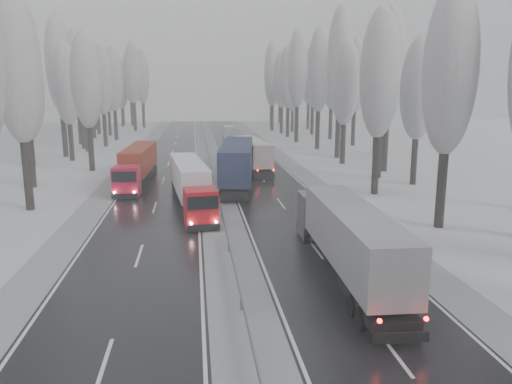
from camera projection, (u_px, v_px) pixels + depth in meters
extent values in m
plane|color=silver|center=(252.00, 358.00, 18.09)|extent=(260.00, 260.00, 0.00)
cube|color=black|center=(270.00, 190.00, 47.85)|extent=(7.50, 200.00, 0.03)
cube|color=black|center=(159.00, 192.00, 46.59)|extent=(7.50, 200.00, 0.03)
cube|color=gray|center=(216.00, 191.00, 47.22)|extent=(3.00, 200.00, 0.04)
cube|color=gray|center=(321.00, 188.00, 48.45)|extent=(2.40, 200.00, 0.04)
cube|color=gray|center=(105.00, 194.00, 46.00)|extent=(2.40, 200.00, 0.04)
cube|color=slate|center=(216.00, 185.00, 47.10)|extent=(0.06, 200.00, 0.32)
cube|color=slate|center=(217.00, 192.00, 45.22)|extent=(0.12, 0.12, 0.60)
cube|color=slate|center=(207.00, 150.00, 76.30)|extent=(0.12, 0.12, 0.60)
cylinder|color=black|center=(441.00, 188.00, 34.53)|extent=(0.68, 0.68, 5.60)
ellipsoid|color=gray|center=(451.00, 69.00, 32.89)|extent=(3.60, 3.60, 11.45)
cylinder|color=black|center=(376.00, 164.00, 45.51)|extent=(0.68, 0.68, 5.62)
ellipsoid|color=gray|center=(380.00, 73.00, 43.86)|extent=(3.60, 3.60, 11.48)
cylinder|color=black|center=(414.00, 160.00, 50.12)|extent=(0.64, 0.64, 4.94)
ellipsoid|color=gray|center=(419.00, 89.00, 48.67)|extent=(3.60, 3.60, 10.09)
cylinder|color=black|center=(379.00, 153.00, 53.84)|extent=(0.66, 0.66, 5.32)
ellipsoid|color=gray|center=(383.00, 81.00, 52.28)|extent=(3.60, 3.60, 10.88)
cylinder|color=black|center=(385.00, 144.00, 57.89)|extent=(0.72, 0.72, 6.31)
ellipsoid|color=gray|center=(389.00, 64.00, 56.04)|extent=(3.60, 3.60, 12.90)
cylinder|color=black|center=(343.00, 143.00, 63.87)|extent=(0.67, 0.67, 5.38)
ellipsoid|color=gray|center=(345.00, 81.00, 62.29)|extent=(3.60, 3.60, 10.98)
cylinder|color=black|center=(379.00, 142.00, 68.59)|extent=(0.62, 0.62, 4.59)
ellipsoid|color=gray|center=(381.00, 93.00, 67.24)|extent=(3.60, 3.60, 9.39)
cylinder|color=black|center=(338.00, 133.00, 69.08)|extent=(0.76, 0.76, 6.95)
ellipsoid|color=gray|center=(340.00, 59.00, 67.04)|extent=(3.60, 3.60, 14.19)
cylinder|color=black|center=(376.00, 131.00, 73.83)|extent=(0.74, 0.74, 6.59)
ellipsoid|color=gray|center=(379.00, 66.00, 71.89)|extent=(3.60, 3.60, 13.46)
cylinder|color=black|center=(318.00, 129.00, 79.05)|extent=(0.72, 0.72, 6.37)
ellipsoid|color=gray|center=(319.00, 70.00, 77.18)|extent=(3.60, 3.60, 13.01)
cylinder|color=black|center=(353.00, 128.00, 83.84)|extent=(0.70, 0.70, 5.97)
ellipsoid|color=gray|center=(355.00, 76.00, 82.08)|extent=(3.60, 3.60, 12.20)
cylinder|color=black|center=(296.00, 123.00, 89.25)|extent=(0.74, 0.74, 6.65)
ellipsoid|color=gray|center=(297.00, 69.00, 87.30)|extent=(3.60, 3.60, 13.59)
cylinder|color=black|center=(330.00, 123.00, 94.07)|extent=(0.71, 0.71, 6.14)
ellipsoid|color=gray|center=(332.00, 75.00, 92.27)|extent=(3.60, 3.60, 12.54)
cylinder|color=black|center=(288.00, 121.00, 98.81)|extent=(0.71, 0.71, 6.05)
ellipsoid|color=gray|center=(288.00, 77.00, 97.03)|extent=(3.60, 3.60, 12.37)
cylinder|color=black|center=(312.00, 119.00, 103.38)|extent=(0.72, 0.72, 6.30)
ellipsoid|color=gray|center=(313.00, 75.00, 101.53)|extent=(3.60, 3.60, 12.87)
cylinder|color=black|center=(281.00, 120.00, 106.13)|extent=(0.70, 0.70, 5.88)
ellipsoid|color=gray|center=(282.00, 79.00, 104.40)|extent=(3.60, 3.60, 12.00)
cylinder|color=black|center=(292.00, 121.00, 110.49)|extent=(0.64, 0.64, 4.86)
ellipsoid|color=gray|center=(293.00, 89.00, 109.07)|extent=(3.60, 3.60, 9.92)
cylinder|color=black|center=(272.00, 117.00, 112.91)|extent=(0.70, 0.70, 5.98)
ellipsoid|color=gray|center=(272.00, 79.00, 111.16)|extent=(3.60, 3.60, 12.21)
cylinder|color=black|center=(308.00, 116.00, 117.88)|extent=(0.71, 0.71, 6.19)
ellipsoid|color=gray|center=(309.00, 77.00, 116.06)|extent=(3.60, 3.60, 12.64)
cylinder|color=black|center=(271.00, 113.00, 122.54)|extent=(0.75, 0.75, 6.86)
ellipsoid|color=gray|center=(271.00, 72.00, 120.52)|extent=(3.60, 3.60, 14.01)
cylinder|color=black|center=(296.00, 115.00, 127.40)|extent=(0.68, 0.68, 5.55)
ellipsoid|color=gray|center=(296.00, 83.00, 125.77)|extent=(3.60, 3.60, 11.33)
cylinder|color=black|center=(271.00, 113.00, 133.08)|extent=(0.71, 0.71, 6.09)
ellipsoid|color=gray|center=(272.00, 79.00, 131.29)|extent=(3.60, 3.60, 12.45)
cylinder|color=black|center=(279.00, 113.00, 137.37)|extent=(0.67, 0.67, 5.49)
ellipsoid|color=gray|center=(280.00, 84.00, 135.76)|extent=(3.60, 3.60, 11.21)
cylinder|color=black|center=(27.00, 174.00, 39.54)|extent=(0.69, 0.69, 5.83)
ellipsoid|color=gray|center=(17.00, 66.00, 37.82)|extent=(3.60, 3.60, 11.92)
cylinder|color=black|center=(31.00, 162.00, 48.66)|extent=(0.65, 0.65, 5.03)
ellipsoid|color=gray|center=(24.00, 87.00, 47.18)|extent=(3.60, 3.60, 10.28)
cylinder|color=black|center=(91.00, 148.00, 58.33)|extent=(0.67, 0.67, 5.44)
ellipsoid|color=gray|center=(86.00, 80.00, 56.73)|extent=(3.60, 3.60, 11.11)
cylinder|color=black|center=(31.00, 144.00, 61.24)|extent=(0.69, 0.69, 5.72)
ellipsoid|color=gray|center=(25.00, 75.00, 59.56)|extent=(3.60, 3.60, 11.69)
cylinder|color=black|center=(71.00, 141.00, 66.56)|extent=(0.66, 0.66, 5.23)
ellipsoid|color=gray|center=(67.00, 84.00, 65.03)|extent=(3.60, 3.60, 10.68)
cylinder|color=black|center=(64.00, 133.00, 70.09)|extent=(0.74, 0.74, 6.60)
ellipsoid|color=gray|center=(59.00, 64.00, 68.15)|extent=(3.60, 3.60, 13.49)
cylinder|color=black|center=(87.00, 135.00, 75.94)|extent=(0.65, 0.65, 5.16)
ellipsoid|color=gray|center=(83.00, 85.00, 74.42)|extent=(3.60, 3.60, 10.54)
cylinder|color=black|center=(83.00, 130.00, 79.59)|extent=(0.69, 0.69, 5.79)
ellipsoid|color=gray|center=(79.00, 77.00, 77.89)|extent=(3.60, 3.60, 11.84)
cylinder|color=black|center=(105.00, 129.00, 82.65)|extent=(0.68, 0.68, 5.64)
ellipsoid|color=gray|center=(102.00, 80.00, 80.99)|extent=(3.60, 3.60, 11.53)
cylinder|color=black|center=(80.00, 125.00, 85.86)|extent=(0.73, 0.73, 6.56)
ellipsoid|color=gray|center=(76.00, 69.00, 83.93)|extent=(3.60, 3.60, 13.40)
cylinder|color=black|center=(116.00, 124.00, 92.45)|extent=(0.69, 0.69, 5.79)
ellipsoid|color=gray|center=(113.00, 79.00, 90.75)|extent=(3.60, 3.60, 11.84)
cylinder|color=black|center=(93.00, 121.00, 95.68)|extent=(0.74, 0.74, 6.65)
ellipsoid|color=gray|center=(90.00, 70.00, 93.73)|extent=(3.60, 3.60, 13.58)
cylinder|color=black|center=(110.00, 123.00, 101.28)|extent=(0.65, 0.65, 5.12)
ellipsoid|color=gray|center=(107.00, 86.00, 99.78)|extent=(3.60, 3.60, 10.46)
cylinder|color=black|center=(99.00, 120.00, 104.75)|extent=(0.69, 0.69, 5.84)
ellipsoid|color=gray|center=(96.00, 79.00, 103.04)|extent=(3.60, 3.60, 11.92)
cylinder|color=black|center=(135.00, 116.00, 112.07)|extent=(0.74, 0.74, 6.67)
ellipsoid|color=gray|center=(133.00, 72.00, 110.11)|extent=(3.60, 3.60, 13.63)
cylinder|color=black|center=(96.00, 116.00, 114.90)|extent=(0.72, 0.72, 6.31)
ellipsoid|color=gray|center=(94.00, 76.00, 113.05)|extent=(3.60, 3.60, 12.88)
cylinder|color=black|center=(144.00, 115.00, 121.35)|extent=(0.72, 0.72, 6.29)
ellipsoid|color=gray|center=(142.00, 77.00, 119.51)|extent=(3.60, 3.60, 12.84)
cylinder|color=black|center=(122.00, 117.00, 124.71)|extent=(0.64, 0.64, 4.86)
ellipsoid|color=gray|center=(121.00, 89.00, 123.29)|extent=(3.60, 3.60, 9.92)
cylinder|color=black|center=(132.00, 113.00, 127.30)|extent=(0.74, 0.74, 6.63)
ellipsoid|color=gray|center=(130.00, 75.00, 125.35)|extent=(3.60, 3.60, 13.54)
cylinder|color=black|center=(123.00, 114.00, 130.94)|extent=(0.69, 0.69, 5.79)
ellipsoid|color=gray|center=(121.00, 81.00, 129.24)|extent=(3.60, 3.60, 11.82)
cube|color=#525257|center=(320.00, 217.00, 31.87)|extent=(2.40, 2.49, 2.80)
cube|color=black|center=(316.00, 202.00, 32.88)|extent=(2.15, 0.15, 0.93)
cube|color=black|center=(315.00, 228.00, 33.33)|extent=(2.34, 0.20, 0.47)
cube|color=gray|center=(353.00, 235.00, 24.58)|extent=(2.71, 12.19, 2.61)
cube|color=black|center=(396.00, 331.00, 19.04)|extent=(2.15, 0.17, 0.42)
cube|color=black|center=(373.00, 297.00, 21.68)|extent=(2.19, 5.19, 0.42)
cube|color=black|center=(391.00, 329.00, 19.58)|extent=(2.15, 0.11, 0.56)
cylinder|color=black|center=(306.00, 236.00, 31.27)|extent=(0.35, 0.98, 0.97)
cylinder|color=black|center=(337.00, 235.00, 31.46)|extent=(0.35, 0.98, 0.97)
cylinder|color=black|center=(353.00, 306.00, 21.27)|extent=(0.35, 0.98, 0.97)
cylinder|color=black|center=(398.00, 304.00, 21.45)|extent=(0.35, 0.98, 0.97)
cylinder|color=black|center=(362.00, 319.00, 20.09)|extent=(0.35, 0.98, 0.97)
cylinder|color=black|center=(409.00, 317.00, 20.27)|extent=(0.35, 0.98, 0.97)
sphere|color=#FF0C05|center=(375.00, 315.00, 18.74)|extent=(0.19, 0.19, 0.19)
sphere|color=#FF0C05|center=(420.00, 313.00, 18.90)|extent=(0.19, 0.19, 0.19)
sphere|color=white|center=(302.00, 223.00, 33.20)|extent=(0.21, 0.21, 0.21)
sphere|color=white|center=(328.00, 222.00, 33.37)|extent=(0.21, 0.21, 0.21)
cube|color=#1B1B43|center=(240.00, 159.00, 56.01)|extent=(3.02, 3.12, 3.22)
cube|color=black|center=(241.00, 151.00, 57.17)|extent=(2.46, 0.42, 1.07)
cube|color=black|center=(241.00, 168.00, 57.70)|extent=(2.68, 0.50, 0.54)
cube|color=#121832|center=(237.00, 159.00, 47.58)|extent=(4.51, 14.20, 3.01)
cube|color=black|center=(234.00, 199.00, 41.16)|extent=(2.47, 0.44, 0.48)
cube|color=black|center=(236.00, 189.00, 44.22)|extent=(3.10, 6.16, 0.48)
cube|color=black|center=(234.00, 200.00, 41.79)|extent=(2.46, 0.38, 0.64)
cylinder|color=black|center=(230.00, 171.00, 55.43)|extent=(0.52, 1.16, 1.12)
cylinder|color=black|center=(250.00, 171.00, 55.41)|extent=(0.52, 1.16, 1.12)
cylinder|color=black|center=(223.00, 193.00, 43.86)|extent=(0.52, 1.16, 1.12)
cylinder|color=black|center=(248.00, 193.00, 43.85)|extent=(0.52, 1.16, 1.12)
cylinder|color=black|center=(221.00, 196.00, 42.49)|extent=(0.52, 1.16, 1.12)
cylinder|color=black|center=(248.00, 196.00, 42.48)|extent=(0.52, 1.16, 1.12)
sphere|color=#FF0C05|center=(221.00, 189.00, 40.92)|extent=(0.21, 0.21, 0.21)
sphere|color=#FF0C05|center=(246.00, 189.00, 40.91)|extent=(0.21, 0.21, 0.21)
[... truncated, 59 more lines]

